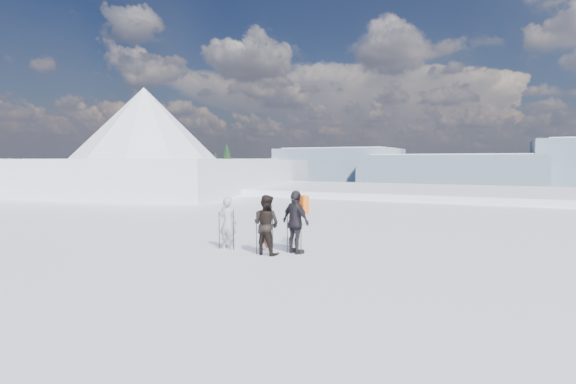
# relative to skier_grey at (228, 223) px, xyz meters

# --- Properties ---
(lake_basin) EXTENTS (820.00, 820.00, 71.62)m
(lake_basin) POSITION_rel_skier_grey_xyz_m (3.47, 27.35, -7.35)
(lake_basin) COLOR white
(lake_basin) RESTS_ON ground
(far_mountain_range) EXTENTS (770.00, 110.00, 53.00)m
(far_mountain_range) POSITION_rel_skier_grey_xyz_m (33.07, 452.14, -8.04)
(far_mountain_range) COLOR slate
(far_mountain_range) RESTS_ON ground
(near_ridge) EXTENTS (31.37, 35.68, 25.62)m
(near_ridge) POSITION_rel_skier_grey_xyz_m (-23.09, 26.69, -4.33)
(near_ridge) COLOR white
(near_ridge) RESTS_ON ground
(skier_grey) EXTENTS (0.64, 0.43, 1.70)m
(skier_grey) POSITION_rel_skier_grey_xyz_m (0.00, 0.00, 0.00)
(skier_grey) COLOR #9B9EA9
(skier_grey) RESTS_ON ground
(skier_dark) EXTENTS (0.96, 0.79, 1.83)m
(skier_dark) POSITION_rel_skier_grey_xyz_m (1.52, -0.21, 0.06)
(skier_dark) COLOR black
(skier_dark) RESTS_ON ground
(skier_pack) EXTENTS (1.24, 0.93, 1.96)m
(skier_pack) POSITION_rel_skier_grey_xyz_m (2.28, 0.30, 0.13)
(skier_pack) COLOR black
(skier_pack) RESTS_ON ground
(backpack) EXTENTS (0.48, 0.39, 0.57)m
(backpack) POSITION_rel_skier_grey_xyz_m (2.39, 0.52, 1.39)
(backpack) COLOR orange
(backpack) RESTS_ON skier_pack
(ski_poles) EXTENTS (2.83, 0.63, 1.34)m
(ski_poles) POSITION_rel_skier_grey_xyz_m (1.26, -0.05, -0.22)
(ski_poles) COLOR black
(ski_poles) RESTS_ON ground
(skis_loose) EXTENTS (1.10, 1.51, 0.03)m
(skis_loose) POSITION_rel_skier_grey_xyz_m (0.67, 1.46, -0.84)
(skis_loose) COLOR black
(skis_loose) RESTS_ON ground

